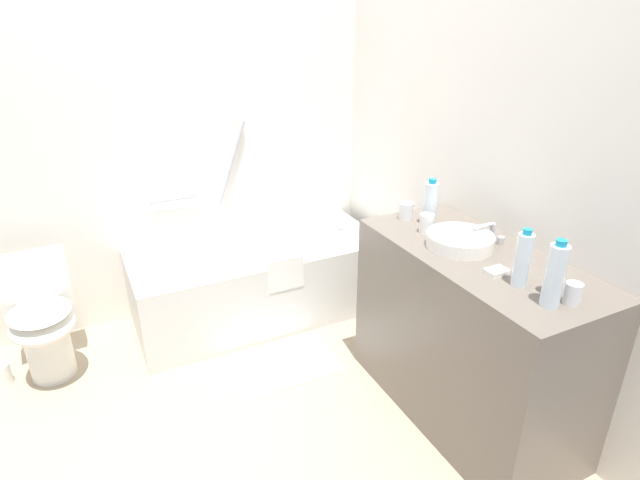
# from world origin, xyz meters

# --- Properties ---
(ground_plane) EXTENTS (3.92, 3.92, 0.00)m
(ground_plane) POSITION_xyz_m (0.00, 0.00, 0.00)
(ground_plane) COLOR tan
(wall_back_tiled) EXTENTS (3.32, 0.10, 2.50)m
(wall_back_tiled) POSITION_xyz_m (0.00, 1.30, 1.25)
(wall_back_tiled) COLOR white
(wall_back_tiled) RESTS_ON ground_plane
(wall_right_mirror) EXTENTS (0.10, 2.90, 2.50)m
(wall_right_mirror) POSITION_xyz_m (1.51, 0.00, 1.25)
(wall_right_mirror) COLOR white
(wall_right_mirror) RESTS_ON ground_plane
(bathtub) EXTENTS (1.57, 0.67, 1.23)m
(bathtub) POSITION_xyz_m (0.60, 0.92, 0.27)
(bathtub) COLOR silver
(bathtub) RESTS_ON ground_plane
(toilet) EXTENTS (0.36, 0.50, 0.67)m
(toilet) POSITION_xyz_m (-0.65, 0.87, 0.34)
(toilet) COLOR white
(toilet) RESTS_ON ground_plane
(vanity_counter) EXTENTS (0.54, 1.18, 0.87)m
(vanity_counter) POSITION_xyz_m (1.19, -0.37, 0.44)
(vanity_counter) COLOR #6B6056
(vanity_counter) RESTS_ON ground_plane
(sink_basin) EXTENTS (0.30, 0.30, 0.06)m
(sink_basin) POSITION_xyz_m (1.16, -0.27, 0.90)
(sink_basin) COLOR white
(sink_basin) RESTS_ON vanity_counter
(sink_faucet) EXTENTS (0.14, 0.15, 0.09)m
(sink_faucet) POSITION_xyz_m (1.33, -0.27, 0.91)
(sink_faucet) COLOR #B3B3B9
(sink_faucet) RESTS_ON vanity_counter
(water_bottle_0) EXTENTS (0.06, 0.06, 0.24)m
(water_bottle_0) POSITION_xyz_m (1.13, -0.66, 0.98)
(water_bottle_0) COLOR silver
(water_bottle_0) RESTS_ON vanity_counter
(water_bottle_1) EXTENTS (0.06, 0.06, 0.20)m
(water_bottle_1) POSITION_xyz_m (1.18, -0.77, 0.96)
(water_bottle_1) COLOR silver
(water_bottle_1) RESTS_ON vanity_counter
(water_bottle_2) EXTENTS (0.07, 0.07, 0.24)m
(water_bottle_2) POSITION_xyz_m (1.20, -0.00, 0.98)
(water_bottle_2) COLOR silver
(water_bottle_2) RESTS_ON vanity_counter
(water_bottle_3) EXTENTS (0.07, 0.07, 0.26)m
(water_bottle_3) POSITION_xyz_m (1.12, -0.82, 0.99)
(water_bottle_3) COLOR silver
(water_bottle_3) RESTS_ON vanity_counter
(drinking_glass_0) EXTENTS (0.07, 0.07, 0.09)m
(drinking_glass_0) POSITION_xyz_m (1.12, -0.07, 0.92)
(drinking_glass_0) COLOR white
(drinking_glass_0) RESTS_ON vanity_counter
(drinking_glass_1) EXTENTS (0.06, 0.06, 0.09)m
(drinking_glass_1) POSITION_xyz_m (1.20, -0.85, 0.91)
(drinking_glass_1) COLOR white
(drinking_glass_1) RESTS_ON vanity_counter
(drinking_glass_2) EXTENTS (0.07, 0.07, 0.09)m
(drinking_glass_2) POSITION_xyz_m (1.14, 0.11, 0.92)
(drinking_glass_2) COLOR white
(drinking_glass_2) RESTS_ON vanity_counter
(soap_dish) EXTENTS (0.09, 0.06, 0.02)m
(soap_dish) POSITION_xyz_m (1.12, -0.55, 0.88)
(soap_dish) COLOR white
(soap_dish) RESTS_ON vanity_counter
(bath_mat) EXTENTS (0.62, 0.41, 0.01)m
(bath_mat) POSITION_xyz_m (0.51, 0.34, 0.01)
(bath_mat) COLOR white
(bath_mat) RESTS_ON ground_plane
(toilet_paper_roll) EXTENTS (0.11, 0.11, 0.12)m
(toilet_paper_roll) POSITION_xyz_m (-0.90, 0.87, 0.06)
(toilet_paper_roll) COLOR white
(toilet_paper_roll) RESTS_ON ground_plane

